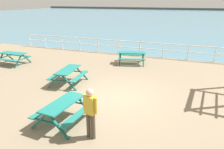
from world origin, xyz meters
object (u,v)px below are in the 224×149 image
at_px(visitor, 90,111).
at_px(picnic_table_far_left, 63,107).
at_px(picnic_table_mid_centre, 68,73).
at_px(picnic_table_near_right, 13,56).
at_px(picnic_table_seaward, 132,55).

bearing_deg(visitor, picnic_table_far_left, -96.35).
xyz_separation_m(picnic_table_mid_centre, picnic_table_far_left, (1.85, -3.32, 0.00)).
height_order(picnic_table_near_right, picnic_table_mid_centre, same).
distance_m(picnic_table_mid_centre, picnic_table_seaward, 5.21).
distance_m(picnic_table_seaward, visitor, 8.68).
distance_m(picnic_table_near_right, visitor, 10.20).
relative_size(picnic_table_near_right, picnic_table_mid_centre, 0.93).
bearing_deg(picnic_table_seaward, picnic_table_mid_centre, -128.30).
bearing_deg(picnic_table_near_right, picnic_table_far_left, -34.52).
bearing_deg(picnic_table_seaward, picnic_table_far_left, -106.83).
bearing_deg(picnic_table_near_right, picnic_table_seaward, 22.91).
xyz_separation_m(picnic_table_seaward, visitor, (1.15, -8.60, 0.36)).
bearing_deg(picnic_table_far_left, picnic_table_mid_centre, 33.13).
height_order(picnic_table_near_right, picnic_table_seaward, same).
distance_m(picnic_table_mid_centre, visitor, 4.94).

